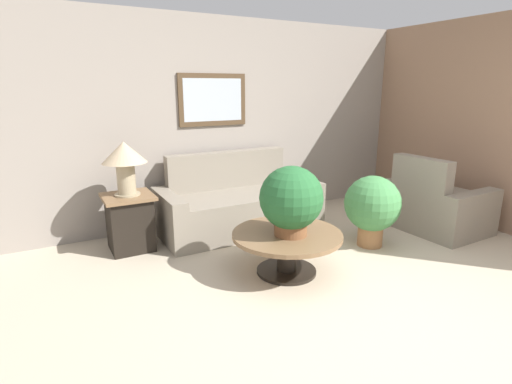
# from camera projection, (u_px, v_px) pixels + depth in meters

# --- Properties ---
(ground_plane) EXTENTS (20.00, 20.00, 0.00)m
(ground_plane) POSITION_uv_depth(u_px,v_px,m) (407.00, 316.00, 3.15)
(ground_plane) COLOR #BCAD93
(wall_back) EXTENTS (7.06, 0.09, 2.60)m
(wall_back) POSITION_uv_depth(u_px,v_px,m) (239.00, 121.00, 5.31)
(wall_back) COLOR gray
(wall_back) RESTS_ON ground_plane
(wall_right) EXTENTS (0.06, 4.92, 2.60)m
(wall_right) POSITION_uv_depth(u_px,v_px,m) (464.00, 122.00, 5.24)
(wall_right) COLOR #937056
(wall_right) RESTS_ON ground_plane
(couch_main) EXTENTS (1.98, 0.89, 0.95)m
(couch_main) POSITION_uv_depth(u_px,v_px,m) (238.00, 206.00, 5.01)
(couch_main) COLOR gray
(couch_main) RESTS_ON ground_plane
(armchair) EXTENTS (0.90, 1.13, 0.95)m
(armchair) POSITION_uv_depth(u_px,v_px,m) (435.00, 206.00, 5.01)
(armchair) COLOR gray
(armchair) RESTS_ON ground_plane
(coffee_table) EXTENTS (1.05, 1.05, 0.41)m
(coffee_table) POSITION_uv_depth(u_px,v_px,m) (287.00, 244.00, 3.82)
(coffee_table) COLOR black
(coffee_table) RESTS_ON ground_plane
(side_table) EXTENTS (0.52, 0.52, 0.62)m
(side_table) POSITION_uv_depth(u_px,v_px,m) (130.00, 222.00, 4.38)
(side_table) COLOR black
(side_table) RESTS_ON ground_plane
(table_lamp) EXTENTS (0.47, 0.47, 0.58)m
(table_lamp) POSITION_uv_depth(u_px,v_px,m) (124.00, 158.00, 4.20)
(table_lamp) COLOR tan
(table_lamp) RESTS_ON side_table
(potted_plant_on_table) EXTENTS (0.59, 0.59, 0.65)m
(potted_plant_on_table) POSITION_uv_depth(u_px,v_px,m) (291.00, 200.00, 3.65)
(potted_plant_on_table) COLOR brown
(potted_plant_on_table) RESTS_ON coffee_table
(potted_plant_floor) EXTENTS (0.62, 0.62, 0.81)m
(potted_plant_floor) POSITION_uv_depth(u_px,v_px,m) (372.00, 206.00, 4.44)
(potted_plant_floor) COLOR #9E6B42
(potted_plant_floor) RESTS_ON ground_plane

